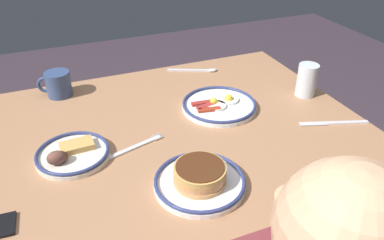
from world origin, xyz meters
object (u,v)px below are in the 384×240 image
at_px(plate_center_pancakes, 219,105).
at_px(drinking_glass, 306,82).
at_px(plate_near_main, 71,154).
at_px(fork_near, 135,147).
at_px(butter_knife, 334,123).
at_px(tea_spoon, 199,70).
at_px(plate_far_companion, 200,179).
at_px(coffee_mug, 58,84).

distance_m(plate_center_pancakes, drinking_glass, 0.34).
bearing_deg(plate_center_pancakes, plate_near_main, 11.06).
relative_size(fork_near, butter_knife, 0.87).
bearing_deg(plate_near_main, plate_center_pancakes, -168.94).
bearing_deg(butter_knife, fork_near, -10.20).
xyz_separation_m(butter_knife, tea_spoon, (0.25, -0.55, 0.00)).
height_order(drinking_glass, butter_knife, drinking_glass).
distance_m(plate_center_pancakes, plate_far_companion, 0.41).
bearing_deg(tea_spoon, plate_near_main, 35.82).
height_order(fork_near, tea_spoon, tea_spoon).
relative_size(drinking_glass, tea_spoon, 0.62).
bearing_deg(plate_far_companion, butter_knife, -168.13).
height_order(coffee_mug, tea_spoon, coffee_mug).
relative_size(plate_far_companion, fork_near, 1.23).
distance_m(plate_far_companion, coffee_mug, 0.72).
bearing_deg(tea_spoon, fork_near, 47.73).
xyz_separation_m(plate_near_main, fork_near, (-0.18, 0.02, -0.01)).
xyz_separation_m(coffee_mug, tea_spoon, (-0.56, -0.00, -0.04)).
height_order(plate_near_main, fork_near, plate_near_main).
distance_m(plate_center_pancakes, butter_knife, 0.38).
bearing_deg(butter_knife, plate_center_pancakes, -37.56).
distance_m(plate_center_pancakes, coffee_mug, 0.60).
bearing_deg(plate_center_pancakes, butter_knife, 142.44).
bearing_deg(butter_knife, plate_near_main, -9.27).
relative_size(coffee_mug, butter_knife, 0.54).
xyz_separation_m(plate_center_pancakes, tea_spoon, (-0.06, -0.31, -0.01)).
height_order(coffee_mug, butter_knife, coffee_mug).
bearing_deg(fork_near, drinking_glass, -172.41).
relative_size(plate_center_pancakes, coffee_mug, 2.14).
xyz_separation_m(plate_far_companion, coffee_mug, (0.29, -0.65, 0.02)).
distance_m(coffee_mug, tea_spoon, 0.57).
bearing_deg(drinking_glass, fork_near, 7.59).
distance_m(plate_near_main, coffee_mug, 0.41).
height_order(plate_near_main, butter_knife, plate_near_main).
xyz_separation_m(plate_near_main, butter_knife, (-0.82, 0.13, -0.01)).
bearing_deg(coffee_mug, fork_near, 111.92).
bearing_deg(tea_spoon, plate_center_pancakes, 79.61).
relative_size(plate_far_companion, butter_knife, 1.08).
height_order(drinking_glass, fork_near, drinking_glass).
relative_size(plate_near_main, plate_far_companion, 0.88).
height_order(plate_center_pancakes, butter_knife, plate_center_pancakes).
relative_size(plate_near_main, tea_spoon, 1.08).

